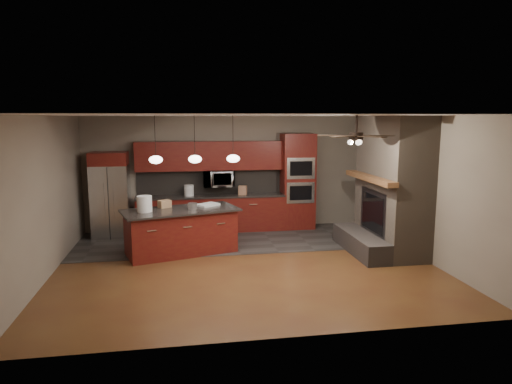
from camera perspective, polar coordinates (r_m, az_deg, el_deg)
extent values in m
plane|color=brown|center=(8.79, -1.25, -9.02)|extent=(7.00, 7.00, 0.00)
cube|color=white|center=(8.35, -1.32, 9.55)|extent=(7.00, 6.00, 0.02)
cube|color=gray|center=(11.41, -3.45, 2.39)|extent=(7.00, 0.02, 2.80)
cube|color=gray|center=(9.60, 19.86, 0.57)|extent=(0.02, 6.00, 2.80)
cube|color=gray|center=(8.69, -24.78, -0.58)|extent=(0.02, 6.00, 2.80)
cube|color=#312E2C|center=(10.50, -2.67, -5.96)|extent=(7.00, 2.40, 0.01)
cube|color=brown|center=(9.77, 16.67, 0.87)|extent=(0.80, 2.00, 2.80)
cube|color=#3D3632|center=(9.74, 12.89, -6.21)|extent=(0.50, 2.00, 0.40)
cube|color=#2D2D30|center=(9.70, 14.50, -2.54)|extent=(0.05, 1.20, 0.95)
cube|color=black|center=(9.69, 14.37, -2.54)|extent=(0.02, 1.00, 0.75)
cube|color=brown|center=(9.54, 14.02, 1.70)|extent=(0.22, 2.10, 0.10)
cube|color=#5E1D11|center=(11.23, -5.65, -2.77)|extent=(3.55, 0.60, 0.86)
cube|color=black|center=(11.15, -5.69, -0.50)|extent=(3.59, 0.64, 0.04)
cube|color=black|center=(11.38, -5.81, 1.32)|extent=(3.55, 0.03, 0.60)
cube|color=#5E1D11|center=(11.15, -5.81, 4.52)|extent=(3.55, 0.35, 0.70)
cube|color=#5E1D11|center=(11.45, 5.22, 1.33)|extent=(0.80, 0.60, 2.38)
cube|color=silver|center=(11.19, 5.59, -0.10)|extent=(0.70, 0.03, 0.52)
cube|color=black|center=(11.17, 5.62, -0.12)|extent=(0.55, 0.02, 0.35)
cube|color=silver|center=(11.11, 5.64, 2.95)|extent=(0.70, 0.03, 0.52)
cube|color=black|center=(11.09, 5.67, 2.94)|extent=(0.55, 0.02, 0.35)
imported|color=silver|center=(11.15, -4.71, 1.70)|extent=(0.73, 0.41, 0.50)
cube|color=silver|center=(11.17, -17.68, -1.08)|extent=(0.84, 0.72, 1.68)
cube|color=#2D2D30|center=(10.81, -17.95, -1.42)|extent=(0.02, 0.02, 1.66)
cube|color=silver|center=(10.81, -18.49, -1.17)|extent=(0.03, 0.03, 0.84)
cube|color=silver|center=(10.78, -17.44, -1.15)|extent=(0.03, 0.03, 0.84)
cube|color=#5E1D11|center=(11.04, -17.93, 3.99)|extent=(0.84, 0.72, 0.30)
cube|color=#5E1D11|center=(9.51, -9.35, -4.98)|extent=(2.31, 1.45, 0.88)
cube|color=black|center=(9.41, -9.42, -2.26)|extent=(2.50, 1.64, 0.04)
cylinder|color=white|center=(9.27, -13.77, -1.45)|extent=(0.30, 0.30, 0.32)
cylinder|color=silver|center=(9.37, -7.93, -1.76)|extent=(0.27, 0.27, 0.13)
cube|color=silver|center=(9.70, -6.05, -1.59)|extent=(0.54, 0.51, 0.04)
cube|color=#A17853|center=(9.63, -11.37, -1.47)|extent=(0.30, 0.27, 0.15)
cylinder|color=silver|center=(11.10, -8.39, 0.20)|extent=(0.26, 0.26, 0.26)
cube|color=#9E6E51|center=(11.16, -1.67, 0.22)|extent=(0.23, 0.20, 0.22)
cylinder|color=black|center=(8.99, -12.51, 6.82)|extent=(0.01, 0.01, 0.78)
ellipsoid|color=white|center=(9.01, -12.41, 3.96)|extent=(0.26, 0.26, 0.16)
cylinder|color=black|center=(8.98, -7.69, 6.95)|extent=(0.01, 0.01, 0.78)
ellipsoid|color=white|center=(9.01, -7.63, 4.09)|extent=(0.26, 0.26, 0.16)
cylinder|color=black|center=(9.03, -2.90, 7.04)|extent=(0.01, 0.01, 0.78)
ellipsoid|color=white|center=(9.06, -2.87, 4.19)|extent=(0.26, 0.26, 0.16)
cylinder|color=black|center=(8.05, 12.46, 8.28)|extent=(0.04, 0.04, 0.30)
cylinder|color=black|center=(8.05, 12.41, 6.86)|extent=(0.24, 0.24, 0.12)
cube|color=black|center=(8.20, 14.89, 6.81)|extent=(0.60, 0.12, 0.01)
cube|color=black|center=(8.43, 12.24, 6.96)|extent=(0.30, 0.61, 0.01)
cube|color=black|center=(8.15, 9.80, 6.97)|extent=(0.56, 0.45, 0.01)
cube|color=black|center=(7.73, 10.90, 6.82)|extent=(0.56, 0.45, 0.01)
cube|color=black|center=(7.76, 14.22, 6.72)|extent=(0.30, 0.61, 0.01)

